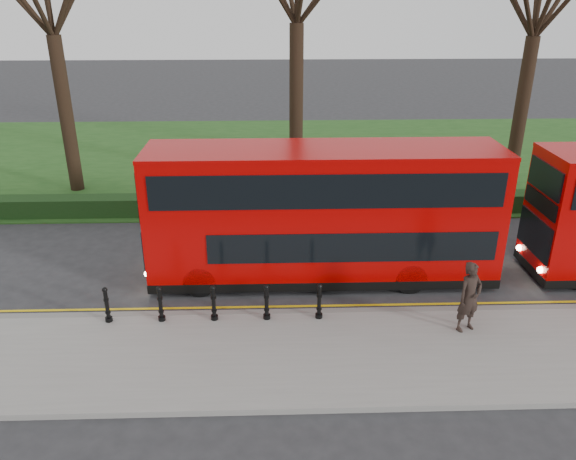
{
  "coord_description": "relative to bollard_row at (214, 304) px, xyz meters",
  "views": [
    {
      "loc": [
        0.86,
        -14.59,
        8.56
      ],
      "look_at": [
        1.34,
        0.5,
        2.0
      ],
      "focal_mm": 35.0,
      "sensor_mm": 36.0,
      "label": 1
    }
  ],
  "objects": [
    {
      "name": "ground",
      "position": [
        0.74,
        1.35,
        -0.65
      ],
      "size": [
        120.0,
        120.0,
        0.0
      ],
      "primitive_type": "plane",
      "color": "#28282B",
      "rests_on": "ground"
    },
    {
      "name": "pavement",
      "position": [
        0.74,
        -1.65,
        -0.57
      ],
      "size": [
        60.0,
        4.0,
        0.15
      ],
      "primitive_type": "cube",
      "color": "gray",
      "rests_on": "ground"
    },
    {
      "name": "kerb",
      "position": [
        0.74,
        0.35,
        -0.57
      ],
      "size": [
        60.0,
        0.25,
        0.16
      ],
      "primitive_type": "cube",
      "color": "slate",
      "rests_on": "ground"
    },
    {
      "name": "grass_verge",
      "position": [
        0.74,
        16.35,
        -0.62
      ],
      "size": [
        60.0,
        18.0,
        0.06
      ],
      "primitive_type": "cube",
      "color": "#1E4818",
      "rests_on": "ground"
    },
    {
      "name": "hedge",
      "position": [
        0.74,
        8.15,
        -0.25
      ],
      "size": [
        60.0,
        0.9,
        0.8
      ],
      "primitive_type": "cube",
      "color": "black",
      "rests_on": "ground"
    },
    {
      "name": "yellow_line_outer",
      "position": [
        0.74,
        0.65,
        -0.64
      ],
      "size": [
        60.0,
        0.1,
        0.01
      ],
      "primitive_type": "cube",
      "color": "yellow",
      "rests_on": "ground"
    },
    {
      "name": "yellow_line_inner",
      "position": [
        0.74,
        0.85,
        -0.64
      ],
      "size": [
        60.0,
        0.1,
        0.01
      ],
      "primitive_type": "cube",
      "color": "yellow",
      "rests_on": "ground"
    },
    {
      "name": "bollard_row",
      "position": [
        0.0,
        0.0,
        0.0
      ],
      "size": [
        5.91,
        0.15,
        1.0
      ],
      "color": "black",
      "rests_on": "pavement"
    },
    {
      "name": "bus_lead",
      "position": [
        3.18,
        2.64,
        1.48
      ],
      "size": [
        10.65,
        2.45,
        4.23
      ],
      "color": "#A90302",
      "rests_on": "ground"
    },
    {
      "name": "pedestrian",
      "position": [
        6.74,
        -0.69,
        0.48
      ],
      "size": [
        0.84,
        0.72,
        1.96
      ],
      "primitive_type": "imported",
      "rotation": [
        0.0,
        0.0,
        0.42
      ],
      "color": "black",
      "rests_on": "pavement"
    }
  ]
}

